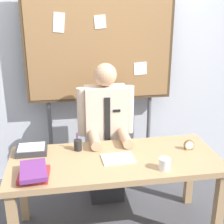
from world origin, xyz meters
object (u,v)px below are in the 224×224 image
at_px(bulletin_board, 100,46).
at_px(book_stack, 34,173).
at_px(person, 106,139).
at_px(desk_clock, 189,145).
at_px(desk, 115,168).
at_px(coffee_mug, 164,164).
at_px(paper_tray, 32,150).
at_px(open_notebook, 118,159).
at_px(pen_holder, 78,145).

height_order(bulletin_board, book_stack, bulletin_board).
relative_size(person, desk_clock, 15.58).
distance_m(desk, person, 0.54).
bearing_deg(desk_clock, coffee_mug, -137.58).
bearing_deg(person, book_stack, -131.45).
height_order(bulletin_board, paper_tray, bulletin_board).
relative_size(book_stack, desk_clock, 3.45).
xyz_separation_m(book_stack, open_notebook, (0.66, 0.17, -0.03)).
relative_size(desk_clock, pen_holder, 0.57).
distance_m(pen_holder, paper_tray, 0.40).
xyz_separation_m(open_notebook, desk_clock, (0.65, 0.08, 0.03)).
height_order(book_stack, open_notebook, book_stack).
distance_m(person, paper_tray, 0.77).
bearing_deg(desk_clock, paper_tray, 173.11).
relative_size(desk, pen_holder, 10.89).
bearing_deg(coffee_mug, pen_holder, 145.19).
bearing_deg(desk_clock, book_stack, -169.31).
distance_m(desk_clock, coffee_mug, 0.44).
height_order(desk_clock, pen_holder, pen_holder).
relative_size(bulletin_board, book_stack, 6.81).
relative_size(desk, person, 1.22).
distance_m(bulletin_board, open_notebook, 1.22).
bearing_deg(paper_tray, person, 24.81).
relative_size(pen_holder, paper_tray, 0.62).
height_order(person, paper_tray, person).
xyz_separation_m(bulletin_board, desk_clock, (0.66, -0.85, -0.76)).
bearing_deg(person, paper_tray, -155.19).
height_order(person, pen_holder, person).
xyz_separation_m(desk, coffee_mug, (0.34, -0.24, 0.14)).
relative_size(desk, bulletin_board, 0.81).
xyz_separation_m(bulletin_board, book_stack, (-0.64, -1.10, -0.76)).
height_order(bulletin_board, coffee_mug, bulletin_board).
xyz_separation_m(open_notebook, paper_tray, (-0.71, 0.24, 0.02)).
xyz_separation_m(desk, pen_holder, (-0.29, 0.20, 0.14)).
relative_size(bulletin_board, pen_holder, 13.42).
xyz_separation_m(person, coffee_mug, (0.34, -0.78, 0.11)).
xyz_separation_m(desk_clock, pen_holder, (-0.96, 0.15, 0.01)).
bearing_deg(bulletin_board, paper_tray, -135.23).
distance_m(open_notebook, coffee_mug, 0.39).
distance_m(book_stack, pen_holder, 0.53).
relative_size(person, pen_holder, 8.89).
height_order(bulletin_board, open_notebook, bulletin_board).
distance_m(desk_clock, paper_tray, 1.37).
xyz_separation_m(book_stack, pen_holder, (0.35, 0.40, 0.01)).
height_order(desk, open_notebook, open_notebook).
height_order(bulletin_board, pen_holder, bulletin_board).
bearing_deg(coffee_mug, person, 113.81).
bearing_deg(pen_holder, coffee_mug, -34.81).
bearing_deg(bulletin_board, desk, -90.00).
relative_size(desk_clock, paper_tray, 0.35).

